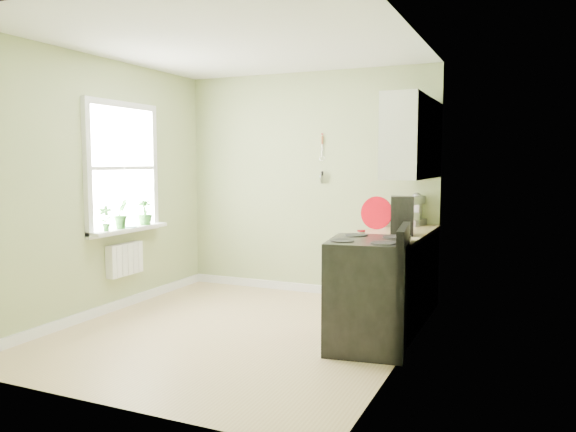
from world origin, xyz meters
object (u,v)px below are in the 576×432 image
at_px(stand_mixer, 414,212).
at_px(stove, 369,293).
at_px(kettle, 387,218).
at_px(coffee_maker, 402,217).

bearing_deg(stand_mixer, stove, -92.48).
xyz_separation_m(stand_mixer, kettle, (-0.26, -0.23, -0.06)).
bearing_deg(stand_mixer, coffee_maker, -86.87).
height_order(stove, coffee_maker, coffee_maker).
height_order(stove, stand_mixer, stand_mixer).
relative_size(kettle, coffee_maker, 0.50).
height_order(kettle, coffee_maker, coffee_maker).
relative_size(stove, coffee_maker, 2.87).
bearing_deg(kettle, stand_mixer, 42.08).
bearing_deg(stove, stand_mixer, 87.52).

